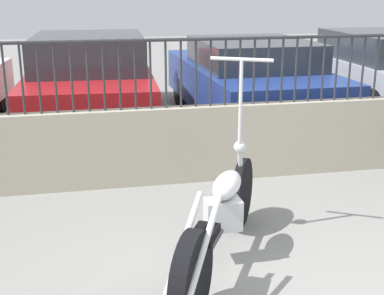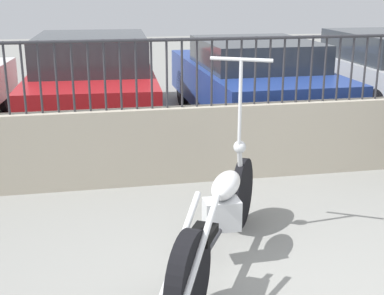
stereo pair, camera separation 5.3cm
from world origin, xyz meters
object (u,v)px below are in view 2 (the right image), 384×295
(motorcycle_dark_grey, at_px, (216,224))
(car_silver, at_px, (383,70))
(car_blue, at_px, (251,80))
(car_red, at_px, (94,79))

(motorcycle_dark_grey, bearing_deg, car_silver, -11.40)
(car_blue, relative_size, car_silver, 0.95)
(car_red, height_order, car_blue, car_red)
(motorcycle_dark_grey, xyz_separation_m, car_blue, (1.66, 4.52, 0.28))
(car_blue, bearing_deg, car_silver, -81.25)
(motorcycle_dark_grey, height_order, car_silver, motorcycle_dark_grey)
(motorcycle_dark_grey, height_order, car_red, motorcycle_dark_grey)
(car_blue, xyz_separation_m, car_silver, (2.53, 0.42, 0.01))
(motorcycle_dark_grey, distance_m, car_silver, 6.48)
(car_red, relative_size, car_blue, 1.05)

